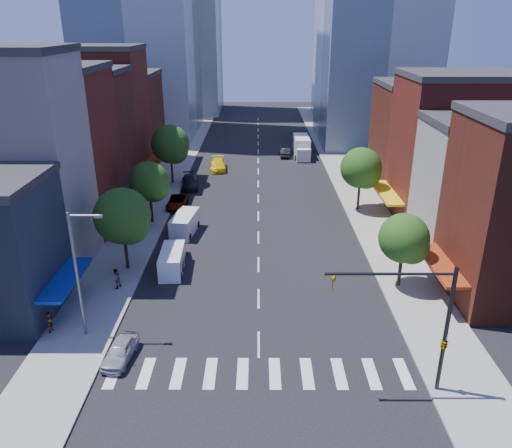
% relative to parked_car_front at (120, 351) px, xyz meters
% --- Properties ---
extents(ground, '(220.00, 220.00, 0.00)m').
position_rel_parked_car_front_xyz_m(ground, '(8.90, 1.63, -0.64)').
color(ground, black).
rests_on(ground, ground).
extents(sidewalk_left, '(5.00, 120.00, 0.15)m').
position_rel_parked_car_front_xyz_m(sidewalk_left, '(-3.60, 41.63, -0.57)').
color(sidewalk_left, gray).
rests_on(sidewalk_left, ground).
extents(sidewalk_right, '(5.00, 120.00, 0.15)m').
position_rel_parked_car_front_xyz_m(sidewalk_right, '(21.40, 41.63, -0.57)').
color(sidewalk_right, gray).
rests_on(sidewalk_right, ground).
extents(crosswalk, '(19.00, 3.00, 0.01)m').
position_rel_parked_car_front_xyz_m(crosswalk, '(8.90, -1.37, -0.64)').
color(crosswalk, silver).
rests_on(crosswalk, ground).
extents(bldg_left_1, '(12.00, 8.00, 18.00)m').
position_rel_parked_car_front_xyz_m(bldg_left_1, '(-12.10, 13.63, 8.36)').
color(bldg_left_1, beige).
rests_on(bldg_left_1, ground).
extents(bldg_left_2, '(12.00, 9.00, 16.00)m').
position_rel_parked_car_front_xyz_m(bldg_left_2, '(-12.10, 22.13, 7.36)').
color(bldg_left_2, maroon).
rests_on(bldg_left_2, ground).
extents(bldg_left_3, '(12.00, 8.00, 15.00)m').
position_rel_parked_car_front_xyz_m(bldg_left_3, '(-12.10, 30.63, 6.86)').
color(bldg_left_3, '#4D1C13').
rests_on(bldg_left_3, ground).
extents(bldg_left_4, '(12.00, 9.00, 17.00)m').
position_rel_parked_car_front_xyz_m(bldg_left_4, '(-12.10, 39.13, 7.86)').
color(bldg_left_4, maroon).
rests_on(bldg_left_4, ground).
extents(bldg_left_5, '(12.00, 10.00, 13.00)m').
position_rel_parked_car_front_xyz_m(bldg_left_5, '(-12.10, 48.63, 5.86)').
color(bldg_left_5, '#4D1C13').
rests_on(bldg_left_5, ground).
extents(bldg_right_1, '(12.00, 8.00, 12.00)m').
position_rel_parked_car_front_xyz_m(bldg_right_1, '(29.90, 16.63, 5.36)').
color(bldg_right_1, beige).
rests_on(bldg_right_1, ground).
extents(bldg_right_2, '(12.00, 10.00, 15.00)m').
position_rel_parked_car_front_xyz_m(bldg_right_2, '(29.90, 25.63, 6.86)').
color(bldg_right_2, maroon).
rests_on(bldg_right_2, ground).
extents(bldg_right_3, '(12.00, 10.00, 13.00)m').
position_rel_parked_car_front_xyz_m(bldg_right_3, '(29.90, 35.63, 5.86)').
color(bldg_right_3, '#4D1C13').
rests_on(bldg_right_3, ground).
extents(traffic_signal, '(7.24, 2.24, 8.00)m').
position_rel_parked_car_front_xyz_m(traffic_signal, '(18.84, -2.87, 3.51)').
color(traffic_signal, black).
rests_on(traffic_signal, sidewalk_right).
extents(streetlight, '(2.25, 0.25, 9.00)m').
position_rel_parked_car_front_xyz_m(streetlight, '(-2.91, 2.63, 4.63)').
color(streetlight, slate).
rests_on(streetlight, sidewalk_left).
extents(tree_left_near, '(4.80, 4.80, 7.30)m').
position_rel_parked_car_front_xyz_m(tree_left_near, '(-2.45, 12.55, 4.22)').
color(tree_left_near, black).
rests_on(tree_left_near, sidewalk_left).
extents(tree_left_mid, '(4.20, 4.20, 6.65)m').
position_rel_parked_car_front_xyz_m(tree_left_mid, '(-2.45, 23.55, 3.88)').
color(tree_left_mid, black).
rests_on(tree_left_mid, sidewalk_left).
extents(tree_left_far, '(5.00, 5.00, 7.75)m').
position_rel_parked_car_front_xyz_m(tree_left_far, '(-2.45, 37.55, 4.56)').
color(tree_left_far, black).
rests_on(tree_left_far, sidewalk_left).
extents(tree_right_near, '(4.00, 4.00, 6.20)m').
position_rel_parked_car_front_xyz_m(tree_right_near, '(20.55, 9.55, 3.55)').
color(tree_right_near, black).
rests_on(tree_right_near, sidewalk_right).
extents(tree_right_far, '(4.60, 4.60, 7.20)m').
position_rel_parked_car_front_xyz_m(tree_right_far, '(20.55, 27.55, 4.22)').
color(tree_right_far, black).
rests_on(tree_right_far, sidewalk_right).
extents(parked_car_front, '(1.93, 3.92, 1.28)m').
position_rel_parked_car_front_xyz_m(parked_car_front, '(0.00, 0.00, 0.00)').
color(parked_car_front, '#9F9FA3').
rests_on(parked_car_front, ground).
extents(parked_car_second, '(2.07, 4.87, 1.56)m').
position_rel_parked_car_front_xyz_m(parked_car_second, '(1.40, 13.87, 0.14)').
color(parked_car_second, black).
rests_on(parked_car_second, ground).
extents(parked_car_third, '(2.20, 4.72, 1.31)m').
position_rel_parked_car_front_xyz_m(parked_car_third, '(-0.60, 28.48, 0.01)').
color(parked_car_third, '#999999').
rests_on(parked_car_third, ground).
extents(parked_car_rear, '(2.74, 5.50, 1.54)m').
position_rel_parked_car_front_xyz_m(parked_car_rear, '(-0.07, 36.01, 0.13)').
color(parked_car_rear, black).
rests_on(parked_car_rear, ground).
extents(cargo_van_near, '(2.07, 4.74, 1.99)m').
position_rel_parked_car_front_xyz_m(cargo_van_near, '(1.40, 12.19, 0.34)').
color(cargo_van_near, white).
rests_on(cargo_van_near, ground).
extents(cargo_van_far, '(2.61, 5.13, 2.09)m').
position_rel_parked_car_front_xyz_m(cargo_van_far, '(1.33, 20.64, 0.39)').
color(cargo_van_far, silver).
rests_on(cargo_van_far, ground).
extents(taxi, '(2.61, 5.52, 1.56)m').
position_rel_parked_car_front_xyz_m(taxi, '(2.99, 44.63, 0.14)').
color(taxi, yellow).
rests_on(taxi, ground).
extents(traffic_car_oncoming, '(1.70, 4.34, 1.41)m').
position_rel_parked_car_front_xyz_m(traffic_car_oncoming, '(13.26, 52.38, 0.06)').
color(traffic_car_oncoming, black).
rests_on(traffic_car_oncoming, ground).
extents(traffic_car_far, '(1.68, 3.90, 1.31)m').
position_rel_parked_car_front_xyz_m(traffic_car_far, '(15.91, 62.33, 0.01)').
color(traffic_car_far, '#999999').
rests_on(traffic_car_far, ground).
extents(box_truck, '(2.49, 7.79, 3.13)m').
position_rel_parked_car_front_xyz_m(box_truck, '(15.89, 52.44, 0.84)').
color(box_truck, silver).
rests_on(box_truck, ground).
extents(pedestrian_near, '(0.47, 0.62, 1.54)m').
position_rel_parked_car_front_xyz_m(pedestrian_near, '(-5.60, 2.90, 0.28)').
color(pedestrian_near, '#999999').
rests_on(pedestrian_near, sidewalk_left).
extents(pedestrian_far, '(0.96, 1.03, 1.70)m').
position_rel_parked_car_front_xyz_m(pedestrian_far, '(-2.64, 9.06, 0.36)').
color(pedestrian_far, '#999999').
rests_on(pedestrian_far, sidewalk_left).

